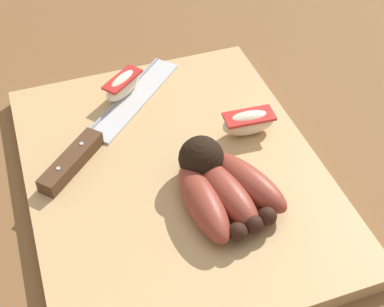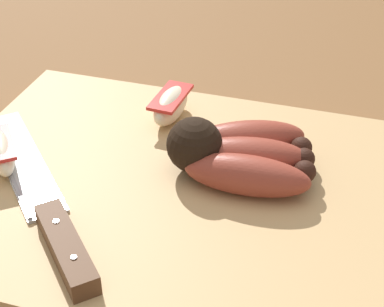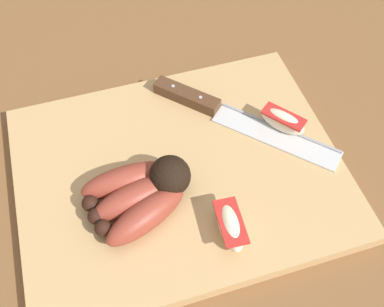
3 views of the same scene
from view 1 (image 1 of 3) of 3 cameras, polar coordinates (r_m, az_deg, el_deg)
ground_plane at (r=0.67m, az=-2.93°, el=-2.40°), size 6.00×6.00×0.00m
cutting_board at (r=0.65m, az=-1.78°, el=-2.26°), size 0.42×0.34×0.02m
banana_bunch at (r=0.60m, az=2.95°, el=-3.28°), size 0.14×0.12×0.05m
chefs_knife at (r=0.69m, az=-9.91°, el=1.63°), size 0.22×0.22×0.02m
apple_wedge_near at (r=0.68m, az=5.82°, el=3.20°), size 0.03×0.07×0.03m
apple_wedge_middle at (r=0.74m, az=-7.08°, el=6.97°), size 0.06×0.06×0.03m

